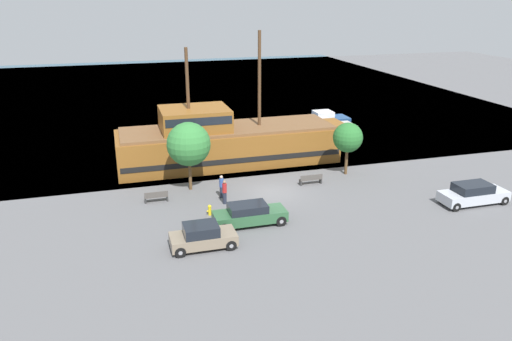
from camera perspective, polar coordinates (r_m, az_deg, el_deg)
The scene contains 15 objects.
ground_plane at distance 38.28m, azimuth 2.03°, elevation -2.54°, with size 160.00×160.00×0.00m, color #5B5B5E.
water_surface at distance 79.77m, azimuth -7.97°, elevation 8.97°, with size 80.00×80.00×0.00m, color #33566B.
pirate_ship at distance 44.54m, azimuth -3.47°, elevation 3.31°, with size 20.70×5.82×11.50m.
moored_boat_dockside at distance 58.17m, azimuth 7.93°, elevation 5.72°, with size 5.17×2.48×1.74m.
moored_boat_outer at distance 54.47m, azimuth 7.28°, elevation 4.80°, with size 7.57×2.53×1.74m.
parked_car_curb_front at distance 39.26m, azimuth 23.57°, elevation -2.46°, with size 4.98×1.90×1.56m.
parked_car_curb_mid at distance 32.80m, azimuth -0.77°, elevation -5.03°, with size 4.80×1.79×1.48m.
parked_car_curb_rear at distance 30.14m, azimuth -6.12°, elevation -7.50°, with size 3.92×1.87×1.51m.
fire_hydrant at distance 34.45m, azimuth -5.31°, elevation -4.47°, with size 0.42×0.25×0.76m.
bench_promenade_east at distance 39.95m, azimuth 6.30°, elevation -1.00°, with size 1.84×0.45×0.85m.
bench_promenade_west at distance 37.09m, azimuth -11.33°, elevation -2.95°, with size 1.70×0.45×0.85m.
pedestrian_walking_near at distance 37.13m, azimuth -3.97°, elevation -1.82°, with size 0.32×0.32×1.74m.
pedestrian_walking_far at distance 36.01m, azimuth -3.61°, elevation -2.46°, with size 0.32×0.32×1.79m.
tree_row_east at distance 38.03m, azimuth -7.70°, elevation 2.99°, with size 3.34×3.34×5.34m.
tree_row_mideast at distance 41.90m, azimuth 10.45°, elevation 3.71°, with size 2.47×2.47×4.43m.
Camera 1 is at (-11.20, -33.66, 14.39)m, focal length 35.00 mm.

